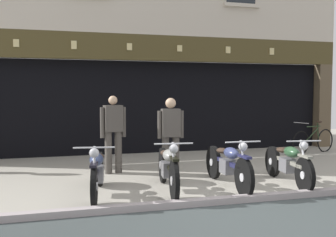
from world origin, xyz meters
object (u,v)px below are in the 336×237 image
motorcycle_left (97,171)px  motorcycle_center_left (168,167)px  motorcycle_center_right (288,162)px  shopkeeper_center (171,132)px  advert_board_near (246,95)px  leaning_bicycle (313,140)px  salesman_left (113,131)px  motorcycle_center (228,164)px  advert_board_far (278,99)px

motorcycle_left → motorcycle_center_left: motorcycle_center_left is taller
motorcycle_center_right → shopkeeper_center: size_ratio=1.21×
advert_board_near → leaning_bicycle: bearing=-44.5°
motorcycle_center_left → leaning_bicycle: motorcycle_center_left is taller
motorcycle_left → shopkeeper_center: bearing=-132.9°
shopkeeper_center → salesman_left: bearing=-19.3°
motorcycle_center_right → motorcycle_center: bearing=3.1°
shopkeeper_center → advert_board_near: advert_board_near is taller
salesman_left → advert_board_far: bearing=-164.6°
motorcycle_left → motorcycle_center_left: 1.21m
advert_board_far → motorcycle_center_left: bearing=-137.8°
motorcycle_center_left → motorcycle_center_right: bearing=-175.7°
motorcycle_center_right → salesman_left: (-3.03, 1.85, 0.50)m
advert_board_near → salesman_left: bearing=-149.3°
motorcycle_center_left → shopkeeper_center: size_ratio=1.24×
motorcycle_center_left → salesman_left: salesman_left is taller
advert_board_far → leaning_bicycle: size_ratio=0.59×
motorcycle_left → salesman_left: size_ratio=1.19×
salesman_left → advert_board_far: size_ratio=1.65×
advert_board_near → advert_board_far: 1.13m
motorcycle_left → motorcycle_center: size_ratio=0.94×
motorcycle_center_left → motorcycle_center: (1.12, -0.01, -0.00)m
motorcycle_center → leaning_bicycle: motorcycle_center is taller
salesman_left → motorcycle_center_right: bearing=138.6°
shopkeeper_center → advert_board_far: 5.39m
shopkeeper_center → advert_board_far: size_ratio=1.61×
motorcycle_left → motorcycle_center_left: bearing=-172.6°
motorcycle_center_left → advert_board_near: size_ratio=2.23×
motorcycle_center → shopkeeper_center: shopkeeper_center is taller
motorcycle_center_left → advert_board_far: size_ratio=1.99×
leaning_bicycle → shopkeeper_center: bearing=93.6°
motorcycle_center_left → salesman_left: size_ratio=1.21×
motorcycle_center → motorcycle_center_left: bearing=1.2°
motorcycle_center → advert_board_near: size_ratio=2.33×
motorcycle_center → salesman_left: salesman_left is taller
motorcycle_center_right → advert_board_near: bearing=-99.8°
motorcycle_center_left → motorcycle_center: 1.12m
advert_board_far → leaning_bicycle: (0.30, -1.39, -1.14)m
salesman_left → leaning_bicycle: bearing=-178.0°
advert_board_near → advert_board_far: bearing=0.0°
shopkeeper_center → advert_board_far: advert_board_far is taller
shopkeeper_center → leaning_bicycle: (4.69, 1.67, -0.52)m
shopkeeper_center → motorcycle_center_right: bearing=145.2°
motorcycle_center_right → advert_board_near: 4.84m
salesman_left → leaning_bicycle: salesman_left is taller
motorcycle_center → advert_board_far: 5.83m
salesman_left → shopkeeper_center: bearing=148.9°
shopkeeper_center → advert_board_near: 4.55m
motorcycle_left → advert_board_near: 6.66m
advert_board_near → advert_board_far: size_ratio=0.89×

